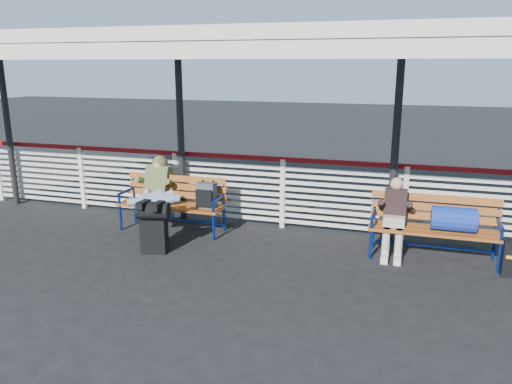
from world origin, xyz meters
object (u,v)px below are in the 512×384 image
(luggage_stack, at_px, (154,225))
(traveler_man, at_px, (154,195))
(bench_right, at_px, (444,220))
(companion_person, at_px, (394,216))
(bench_left, at_px, (181,197))

(luggage_stack, height_order, traveler_man, traveler_man)
(bench_right, height_order, companion_person, companion_person)
(luggage_stack, distance_m, bench_left, 1.05)
(companion_person, bearing_deg, luggage_stack, -164.58)
(bench_left, height_order, bench_right, same)
(traveler_man, bearing_deg, bench_left, 48.73)
(luggage_stack, bearing_deg, bench_left, 80.30)
(companion_person, bearing_deg, bench_left, 178.41)
(traveler_man, xyz_separation_m, companion_person, (3.76, 0.25, -0.09))
(bench_left, bearing_deg, bench_right, -1.26)
(bench_right, distance_m, companion_person, 0.68)
(bench_left, bearing_deg, luggage_stack, -87.93)
(bench_left, distance_m, bench_right, 4.13)
(traveler_man, relative_size, companion_person, 1.43)
(luggage_stack, xyz_separation_m, traveler_man, (-0.35, 0.69, 0.26))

